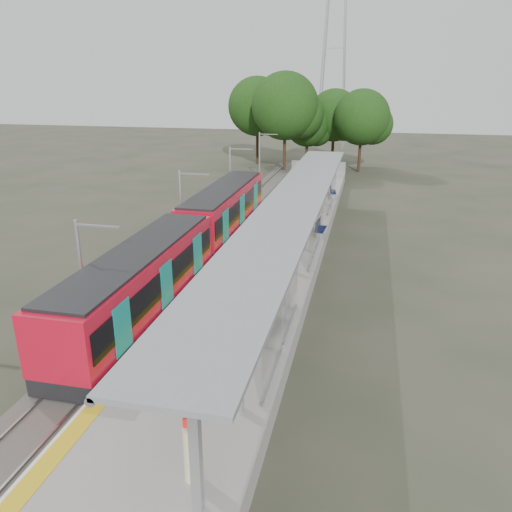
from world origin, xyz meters
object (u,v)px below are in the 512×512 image
at_px(bench_near, 266,315).
at_px(litter_bin, 266,304).
at_px(info_pillar_near, 192,454).
at_px(bench_mid, 320,228).
at_px(info_pillar_far, 309,211).
at_px(train, 191,237).
at_px(bench_far, 332,191).

distance_m(bench_near, litter_bin, 1.01).
bearing_deg(info_pillar_near, bench_mid, 82.21).
bearing_deg(bench_near, info_pillar_far, 105.28).
height_order(train, info_pillar_near, train).
height_order(bench_near, bench_mid, bench_mid).
height_order(bench_far, info_pillar_near, info_pillar_near).
height_order(info_pillar_near, info_pillar_far, info_pillar_far).
relative_size(bench_near, info_pillar_near, 0.75).
xyz_separation_m(train, bench_far, (6.97, 17.00, -0.46)).
bearing_deg(litter_bin, info_pillar_far, 89.95).
relative_size(train, bench_far, 16.43).
distance_m(bench_mid, info_pillar_near, 22.09).
distance_m(bench_near, bench_mid, 13.21).
xyz_separation_m(info_pillar_near, info_pillar_far, (-0.03, 25.38, 0.02)).
relative_size(train, bench_mid, 16.39).
relative_size(train, info_pillar_far, 14.20).
height_order(bench_far, litter_bin, bench_far).
distance_m(bench_far, info_pillar_far, 8.50).
xyz_separation_m(bench_near, litter_bin, (-0.19, 0.99, 0.02)).
distance_m(train, litter_bin, 9.18).
relative_size(bench_mid, info_pillar_near, 0.89).
bearing_deg(bench_near, train, 142.62).
relative_size(train, info_pillar_near, 14.54).
bearing_deg(train, bench_mid, 36.45).
xyz_separation_m(bench_far, litter_bin, (-0.97, -23.94, -0.07)).
bearing_deg(bench_mid, bench_far, 94.95).
xyz_separation_m(train, bench_near, (6.18, -7.93, -0.56)).
relative_size(bench_near, bench_mid, 0.84).
bearing_deg(train, bench_far, 67.71).
xyz_separation_m(bench_near, bench_mid, (0.92, 13.17, 0.11)).
distance_m(bench_near, info_pillar_far, 16.49).
distance_m(info_pillar_far, litter_bin, 15.50).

